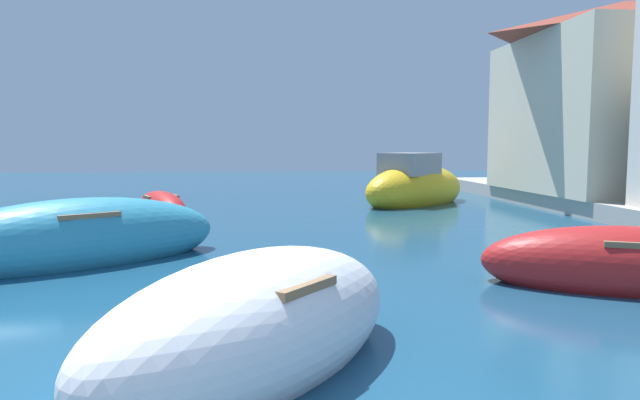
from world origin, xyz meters
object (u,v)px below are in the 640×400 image
Objects in this scene: moored_boat_6 at (256,328)px; moored_boat_2 at (80,239)px; moored_boat_4 at (627,267)px; moored_boat_0 at (415,187)px; waterfront_building_annex at (620,96)px; moored_boat_3 at (162,208)px.

moored_boat_2 is at bearing -108.73° from moored_boat_6.
moored_boat_2 reaches higher than moored_boat_4.
moored_boat_0 is at bearing -160.61° from moored_boat_6.
moored_boat_0 is 7.41m from waterfront_building_annex.
moored_boat_0 is at bearing 168.59° from waterfront_building_annex.
moored_boat_0 is 11.93m from moored_boat_4.
moored_boat_2 is at bearing -26.32° from moored_boat_3.
moored_boat_0 is at bearing 111.80° from moored_boat_4.
moored_boat_6 is 18.03m from waterfront_building_annex.
moored_boat_6 is 0.53× the size of waterfront_building_annex.
moored_boat_3 is 11.73m from moored_boat_6.
moored_boat_2 is 6.03m from moored_boat_6.
moored_boat_4 is at bearing -132.66° from moored_boat_0.
moored_boat_3 is at bearing -126.17° from moored_boat_6.
moored_boat_4 is (-0.18, -11.92, -0.26)m from moored_boat_0.
moored_boat_4 is (8.38, -2.74, -0.08)m from moored_boat_2.
moored_boat_3 is (-8.21, -2.95, -0.31)m from moored_boat_0.
moored_boat_2 is at bearing -175.44° from moored_boat_4.
waterfront_building_annex is at bearing 80.08° from moored_boat_4.
moored_boat_3 is 12.04m from moored_boat_4.
waterfront_building_annex is (6.59, -1.33, 3.12)m from moored_boat_0.
moored_boat_3 is 0.83× the size of moored_boat_4.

